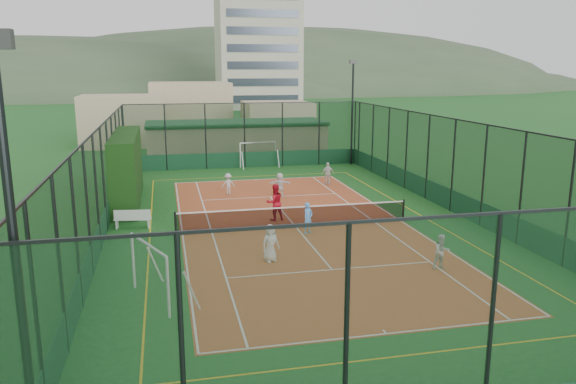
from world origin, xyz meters
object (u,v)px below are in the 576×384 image
Objects in this scene: floodlight_ne at (352,113)px; white_bench at (133,218)px; floodlight_sw at (19,287)px; futsal_goal_near at (150,274)px; apartment_tower at (257,27)px; child_near_left at (270,243)px; child_near_mid at (308,218)px; child_far_back at (280,184)px; child_far_left at (228,184)px; child_near_right at (442,252)px; clubhouse at (236,139)px; coach at (275,202)px; child_far_right at (328,173)px; futsal_goal_far at (258,155)px.

white_bench is (-16.40, -15.33, -3.63)m from floodlight_ne.
floodlight_sw is 9.33m from futsal_goal_near.
apartment_tower is at bearing 87.02° from floodlight_ne.
child_near_mid is at bearing 32.79° from child_near_left.
futsal_goal_near is at bearing -168.35° from child_near_left.
child_near_left is at bearing 84.05° from child_far_back.
white_bench is at bearing 43.56° from child_far_left.
child_near_left is 6.72m from child_near_right.
clubhouse is at bearing 78.32° from white_bench.
coach is (7.05, -0.07, 0.45)m from white_bench.
apartment_tower is 89.19m from child_near_left.
child_near_left is 12.62m from child_far_left.
floodlight_ne is 13.35m from child_far_back.
coach reaches higher than child_near_right.
child_near_left is 15.60m from child_far_right.
futsal_goal_near is 20.57m from child_far_right.
child_near_left is 1.05× the size of child_far_back.
apartment_tower reaches higher than floodlight_ne.
coach is at bearing 66.21° from floodlight_sw.
futsal_goal_far reaches higher than child_near_mid.
futsal_goal_near reaches higher than child_near_left.
futsal_goal_far is at bearing 74.01° from floodlight_sw.
floodlight_sw is 0.54× the size of clubhouse.
futsal_goal_far is at bearing -84.83° from child_far_back.
child_near_right is (3.11, -24.32, -0.26)m from futsal_goal_far.
apartment_tower is at bearing 58.95° from child_near_left.
apartment_tower reaches higher than futsal_goal_far.
coach reaches higher than child_far_back.
white_bench is 1.20× the size of child_far_back.
white_bench is at bearing 39.32° from child_far_back.
coach reaches higher than white_bench.
white_bench is 0.57× the size of futsal_goal_near.
clubhouse reaches higher than coach.
clubhouse is at bearing 147.88° from floodlight_ne.
floodlight_sw is 17.91m from child_near_mid.
child_far_back is (3.00, -1.25, 0.08)m from child_far_left.
child_far_back is 5.44m from coach.
child_far_left is at bearing -141.05° from floodlight_ne.
floodlight_sw is at bearing 75.87° from child_far_back.
futsal_goal_far reaches higher than coach.
futsal_goal_near is 16.31m from child_far_left.
floodlight_ne is 66.39m from apartment_tower.
clubhouse is at bearing 63.64° from child_near_left.
child_near_mid is (2.46, 3.47, -0.02)m from child_near_left.
futsal_goal_far is 24.52m from child_near_right.
floodlight_sw is at bearing 58.89° from child_far_right.
child_near_mid is at bearing -89.22° from clubhouse.
child_near_mid is 7.91m from child_far_back.
child_far_right reaches higher than white_bench.
floodlight_sw is at bearing -101.80° from apartment_tower.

